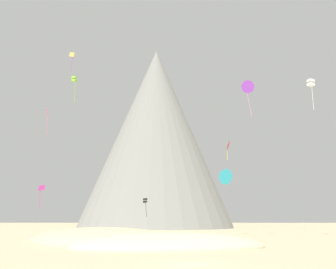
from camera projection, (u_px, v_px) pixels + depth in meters
ground_plane at (190, 264)px, 32.23m from camera, size 400.00×400.00×0.00m
dune_foreground_left at (104, 243)px, 58.23m from camera, size 31.68×32.13×4.16m
dune_foreground_right at (168, 248)px, 48.23m from camera, size 24.52×15.78×3.44m
bush_near_right at (235, 243)px, 49.23m from camera, size 3.53×3.53×1.05m
bush_scatter_east at (179, 243)px, 48.35m from camera, size 2.48×2.48×1.02m
bush_ridge_crest at (48, 243)px, 52.67m from camera, size 2.67×2.67×0.54m
rock_massif at (154, 140)px, 137.61m from camera, size 51.18×51.18×58.57m
kite_magenta_low at (42, 188)px, 81.51m from camera, size 1.41×1.38×4.53m
kite_black_low at (145, 201)px, 92.08m from camera, size 0.96×0.92×4.00m
kite_rainbow_mid at (47, 116)px, 74.44m from camera, size 0.57×0.95×4.70m
kite_cyan_low at (225, 177)px, 66.77m from camera, size 2.57×1.75×2.46m
kite_lime_high at (74, 80)px, 85.10m from camera, size 1.02×0.98×5.35m
kite_violet_high at (248, 87)px, 77.17m from camera, size 2.37×0.73×6.75m
kite_red_mid at (228, 145)px, 79.45m from camera, size 1.12×1.94×3.70m
kite_white_high at (311, 83)px, 73.74m from camera, size 1.30×1.27×5.43m
kite_orange_high at (72, 58)px, 77.53m from camera, size 0.92×0.48×3.92m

